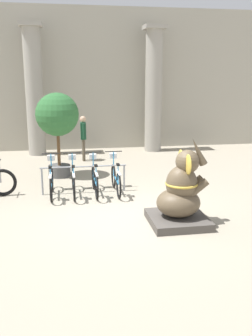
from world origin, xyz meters
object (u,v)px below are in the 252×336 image
Objects in this scene: bicycle_0 at (51,181)px; bicycle_1 at (73,180)px; person_pedestrian at (83,134)px; potted_tree at (57,119)px; bicycle_2 at (95,179)px; elephant_statue at (181,195)px; bicycle_3 at (116,178)px.

bicycle_0 is 0.58m from bicycle_1.
person_pedestrian is 2.51m from potted_tree.
bicycle_2 is at bearing -64.61° from potted_tree.
bicycle_0 is 3.76m from elephant_statue.
potted_tree is (-1.55, 2.02, 1.45)m from bicycle_3.
elephant_statue is (2.81, -2.48, 0.23)m from bicycle_0.
bicycle_1 is 3.34m from elephant_statue.
elephant_statue is 5.35m from potted_tree.
bicycle_2 is 2.98m from elephant_statue.
potted_tree reaches higher than bicycle_0.
potted_tree is at bearing 100.70° from bicycle_1.
bicycle_0 is 1.00× the size of person_pedestrian.
bicycle_1 is 0.89× the size of elephant_statue.
bicycle_3 is 0.64× the size of potted_tree.
potted_tree is (0.20, 2.02, 1.45)m from bicycle_0.
bicycle_0 is 1.75m from bicycle_3.
bicycle_2 is (1.16, -0.01, 0.00)m from bicycle_0.
bicycle_1 is 0.64× the size of potted_tree.
bicycle_0 is at bearing 178.91° from bicycle_1.
bicycle_1 and bicycle_3 have the same top height.
potted_tree is (-0.91, -2.19, 0.84)m from person_pedestrian.
potted_tree is at bearing 84.41° from bicycle_0.
bicycle_0 and bicycle_3 have the same top height.
bicycle_2 and bicycle_3 have the same top height.
bicycle_1 is 0.58m from bicycle_2.
bicycle_0 is 1.00× the size of bicycle_3.
elephant_statue is (1.06, -2.48, 0.23)m from bicycle_3.
potted_tree is (-0.97, 2.04, 1.45)m from bicycle_2.
bicycle_3 is 4.30m from person_pedestrian.
person_pedestrian is (-0.64, 4.21, 0.61)m from bicycle_3.
potted_tree is at bearing -112.46° from person_pedestrian.
bicycle_1 is 1.00× the size of bicycle_3.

